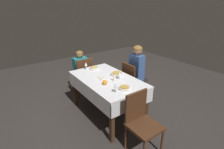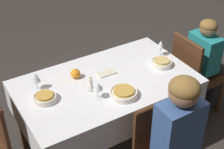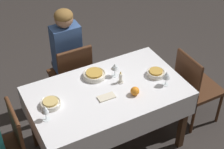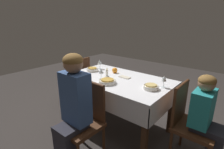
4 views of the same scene
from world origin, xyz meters
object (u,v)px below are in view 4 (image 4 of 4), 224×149
Objects in this scene: dining_table at (118,85)px; person_child_teal at (207,120)px; chair_east at (78,79)px; bowl_west at (151,87)px; wine_glass_west at (164,79)px; wine_glass_east at (100,62)px; chair_west at (189,120)px; candle_centerpiece at (107,74)px; wine_glass_north at (101,71)px; bowl_east at (92,69)px; chair_north at (85,118)px; person_adult_denim at (72,107)px; bowl_north at (107,81)px; orange_fruit at (115,70)px; napkin_red_folded at (125,77)px.

person_child_teal is at bearing -179.80° from dining_table.
chair_east is 1.55m from bowl_west.
dining_table is 9.53× the size of wine_glass_west.
wine_glass_east reaches higher than dining_table.
chair_west is 6.94× the size of candle_centerpiece.
wine_glass_north is 0.40m from bowl_east.
wine_glass_north is (0.24, -0.53, 0.37)m from chair_north.
wine_glass_north is at bearing 88.86° from candle_centerpiece.
person_adult_denim is 1.20× the size of person_child_teal.
chair_north is 0.76m from candle_centerpiece.
bowl_north is 0.69m from wine_glass_east.
chair_west is 4.04× the size of bowl_north.
person_child_teal is at bearing 179.37° from bowl_east.
person_child_teal is 1.37m from orange_fruit.
bowl_north is at bearing 132.67° from candle_centerpiece.
chair_east is at bearing -5.21° from bowl_west.
wine_glass_north is at bearing 97.97° from chair_west.
napkin_red_folded is (0.02, -0.93, 0.07)m from person_adult_denim.
orange_fruit is (1.18, -0.17, 0.30)m from chair_west.
candle_centerpiece is at bearing 91.91° from person_child_teal.
person_child_teal reaches higher than chair_north.
dining_table is at bearing 90.23° from chair_west.
wine_glass_north is at bearing 94.79° from orange_fruit.
chair_west is at bearing 171.89° from orange_fruit.
person_child_teal is 5.78× the size of bowl_east.
candle_centerpiece is 0.25m from napkin_red_folded.
chair_east is 0.93m from wine_glass_north.
napkin_red_folded is (-1.04, 0.00, 0.27)m from chair_east.
wine_glass_east is (0.60, -0.88, 0.37)m from chair_north.
bowl_north is (-0.02, 0.23, 0.12)m from dining_table.
person_child_teal is at bearing 38.25° from person_adult_denim.
candle_centerpiece is (0.78, 0.13, -0.06)m from wine_glass_west.
chair_west is at bearing 87.47° from chair_east.
candle_centerpiece reaches higher than orange_fruit.
wine_glass_north is (0.18, -0.08, 0.08)m from bowl_north.
person_adult_denim is at bearing 59.88° from wine_glass_west.
chair_north is at bearing 91.80° from napkin_red_folded.
chair_north is 1.00× the size of chair_west.
chair_north is 5.01× the size of bowl_east.
dining_table is 8.14× the size of bowl_east.
candle_centerpiece is at bearing -47.33° from bowl_north.
chair_west is 6.25× the size of wine_glass_north.
candle_centerpiece is (1.15, 0.04, 0.31)m from chair_west.
chair_east is at bearing 138.89° from person_adult_denim.
napkin_red_folded is at bearing 91.51° from person_adult_denim.
orange_fruit is at bearing 95.79° from chair_east.
wine_glass_east is at bearing -2.68° from orange_fruit.
bowl_north is at bearing 83.55° from napkin_red_folded.
person_adult_denim reaches higher than orange_fruit.
chair_west is at bearing 42.95° from person_adult_denim.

